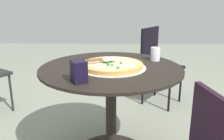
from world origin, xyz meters
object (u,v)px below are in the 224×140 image
Objects in this scene: pizza_on_tray at (112,65)px; pizza_server at (102,60)px; napkin_dispenser at (79,71)px; patio_table at (111,94)px; drinking_cup at (155,54)px; patio_chair_near at (157,61)px.

pizza_server is at bearing -173.33° from pizza_on_tray.
napkin_dispenser is (-0.11, -0.30, 0.00)m from pizza_server.
pizza_server reaches higher than pizza_on_tray.
patio_table is 9.78× the size of drinking_cup.
patio_table is at bearing -149.96° from drinking_cup.
pizza_on_tray is 0.54× the size of patio_chair_near.
patio_table is 4.78× the size of pizza_server.
patio_chair_near is at bearing 63.00° from pizza_server.
pizza_on_tray is at bearing -146.99° from drinking_cup.
drinking_cup is 0.73m from napkin_dispenser.
napkin_dispenser is at bearing -134.39° from drinking_cup.
pizza_on_tray reaches higher than patio_table.
drinking_cup reaches higher than pizza_on_tray.
drinking_cup is 0.94m from patio_chair_near.
patio_chair_near reaches higher than drinking_cup.
drinking_cup is at bearing 33.01° from pizza_on_tray.
pizza_server is 0.46m from drinking_cup.
pizza_on_tray is 2.26× the size of pizza_server.
patio_table is 1.14× the size of patio_chair_near.
patio_chair_near is (0.49, 1.09, -0.24)m from pizza_on_tray.
pizza_server is at bearing -117.00° from patio_chair_near.
pizza_on_tray is 0.36m from napkin_dispenser.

